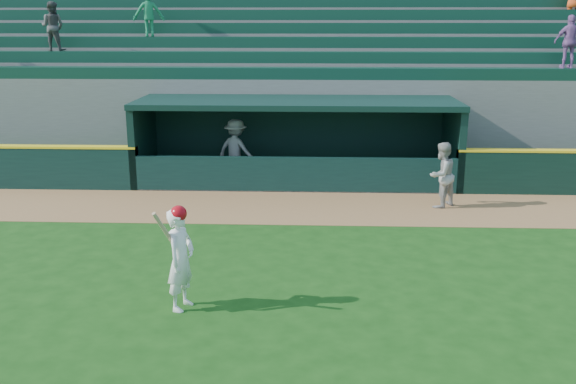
# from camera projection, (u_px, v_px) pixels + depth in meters

# --- Properties ---
(ground) EXTENTS (120.00, 120.00, 0.00)m
(ground) POSITION_uv_depth(u_px,v_px,m) (284.00, 282.00, 11.91)
(ground) COLOR #164110
(ground) RESTS_ON ground
(warning_track) EXTENTS (40.00, 3.00, 0.01)m
(warning_track) POSITION_uv_depth(u_px,v_px,m) (293.00, 207.00, 16.64)
(warning_track) COLOR olive
(warning_track) RESTS_ON ground
(dugout_player_front) EXTENTS (1.05, 1.03, 1.70)m
(dugout_player_front) POSITION_uv_depth(u_px,v_px,m) (441.00, 175.00, 16.49)
(dugout_player_front) COLOR #999994
(dugout_player_front) RESTS_ON ground
(dugout_player_inside) EXTENTS (1.37, 1.13, 1.85)m
(dugout_player_inside) POSITION_uv_depth(u_px,v_px,m) (236.00, 150.00, 19.35)
(dugout_player_inside) COLOR #A2A29D
(dugout_player_inside) RESTS_ON ground
(dugout) EXTENTS (9.40, 2.80, 2.46)m
(dugout) POSITION_uv_depth(u_px,v_px,m) (297.00, 135.00, 19.29)
(dugout) COLOR slate
(dugout) RESTS_ON ground
(stands) EXTENTS (34.50, 6.26, 6.72)m
(stands) POSITION_uv_depth(u_px,v_px,m) (301.00, 86.00, 23.42)
(stands) COLOR slate
(stands) RESTS_ON ground
(batter_at_plate) EXTENTS (0.63, 0.81, 1.81)m
(batter_at_plate) POSITION_uv_depth(u_px,v_px,m) (181.00, 257.00, 10.61)
(batter_at_plate) COLOR white
(batter_at_plate) RESTS_ON ground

